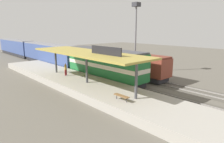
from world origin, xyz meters
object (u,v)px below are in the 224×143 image
Objects in this scene: freight_car at (133,65)px; person_waiting at (66,69)px; locomotive at (104,64)px; platform_bench at (121,96)px; passenger_carriage_rear at (16,47)px; passenger_carriage_front at (49,54)px; light_mast at (136,23)px.

freight_car reaches higher than person_waiting.
platform_bench is at bearing -122.10° from locomotive.
locomotive reaches higher than passenger_carriage_rear.
person_waiting is (-4.56, 3.13, -0.56)m from locomotive.
light_mast is at bearing -65.48° from passenger_carriage_front.
light_mast is at bearing 6.56° from locomotive.
platform_bench is 0.99× the size of person_waiting.
locomotive is 1.20× the size of freight_car.
passenger_carriage_rear is (0.00, 20.80, 0.00)m from passenger_carriage_front.
passenger_carriage_rear is 40.66m from freight_car.
person_waiting is at bearing -97.29° from passenger_carriage_rear.
person_waiting reaches higher than platform_bench.
platform_bench is 0.15× the size of light_mast.
platform_bench is at bearing -97.07° from passenger_carriage_rear.
passenger_carriage_rear is at bearing 90.00° from passenger_carriage_front.
passenger_carriage_front and passenger_carriage_rear have the same top height.
light_mast reaches higher than passenger_carriage_front.
passenger_carriage_front is 1.67× the size of freight_car.
locomotive is (6.00, 9.57, 1.07)m from platform_bench.
passenger_carriage_rear is (0.00, 38.80, -0.10)m from locomotive.
platform_bench is 0.14× the size of freight_car.
freight_car is (4.60, -40.40, -0.34)m from passenger_carriage_rear.
person_waiting is (-12.36, 2.24, -6.54)m from light_mast.
locomotive is 8.44× the size of person_waiting.
person_waiting is at bearing -107.06° from passenger_carriage_front.
passenger_carriage_rear is at bearing 82.71° from person_waiting.
passenger_carriage_front is 11.70× the size of person_waiting.
platform_bench is 0.08× the size of passenger_carriage_front.
light_mast reaches higher than passenger_carriage_rear.
locomotive is at bearing 57.90° from platform_bench.
platform_bench is at bearing -142.83° from light_mast.
locomotive is at bearing -90.00° from passenger_carriage_rear.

